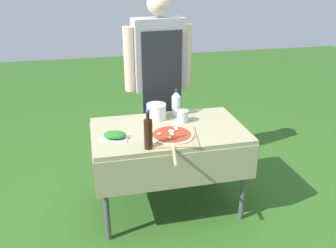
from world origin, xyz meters
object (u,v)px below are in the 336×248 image
(person_cook, at_px, (159,72))
(mixing_tub, at_px, (156,111))
(oil_bottle, at_px, (148,133))
(pizza_on_peel, at_px, (172,136))
(herb_container, at_px, (115,135))
(water_bottle, at_px, (176,103))
(sauce_jar, at_px, (183,117))
(prep_table, at_px, (169,139))

(person_cook, height_order, mixing_tub, person_cook)
(person_cook, distance_m, oil_bottle, 1.00)
(pizza_on_peel, distance_m, mixing_tub, 0.40)
(mixing_tub, bearing_deg, herb_container, -140.89)
(oil_bottle, distance_m, herb_container, 0.32)
(oil_bottle, bearing_deg, herb_container, 135.11)
(pizza_on_peel, relative_size, oil_bottle, 2.25)
(water_bottle, relative_size, mixing_tub, 1.43)
(mixing_tub, relative_size, sauce_jar, 1.67)
(herb_container, xyz_separation_m, mixing_tub, (0.38, 0.31, 0.04))
(oil_bottle, height_order, water_bottle, oil_bottle)
(herb_container, bearing_deg, pizza_on_peel, -12.30)
(oil_bottle, distance_m, mixing_tub, 0.55)
(prep_table, bearing_deg, water_bottle, 64.32)
(prep_table, bearing_deg, pizza_on_peel, -94.98)
(person_cook, distance_m, pizza_on_peel, 0.87)
(pizza_on_peel, distance_m, oil_bottle, 0.26)
(prep_table, relative_size, mixing_tub, 7.43)
(person_cook, height_order, oil_bottle, person_cook)
(water_bottle, bearing_deg, oil_bottle, -121.26)
(person_cook, relative_size, mixing_tub, 10.54)
(oil_bottle, height_order, mixing_tub, oil_bottle)
(person_cook, relative_size, oil_bottle, 5.95)
(person_cook, relative_size, pizza_on_peel, 2.64)
(oil_bottle, xyz_separation_m, mixing_tub, (0.16, 0.52, -0.05))
(pizza_on_peel, relative_size, herb_container, 2.75)
(prep_table, xyz_separation_m, mixing_tub, (-0.05, 0.22, 0.15))
(water_bottle, bearing_deg, person_cook, 100.19)
(prep_table, relative_size, person_cook, 0.70)
(prep_table, xyz_separation_m, water_bottle, (0.13, 0.27, 0.20))
(pizza_on_peel, bearing_deg, sauce_jar, 70.82)
(water_bottle, xyz_separation_m, mixing_tub, (-0.18, -0.04, -0.04))
(pizza_on_peel, relative_size, mixing_tub, 3.99)
(water_bottle, distance_m, herb_container, 0.66)
(prep_table, distance_m, water_bottle, 0.36)
(oil_bottle, xyz_separation_m, water_bottle, (0.34, 0.56, -0.01))
(sauce_jar, bearing_deg, oil_bottle, -131.23)
(herb_container, bearing_deg, oil_bottle, -44.89)
(pizza_on_peel, distance_m, sauce_jar, 0.33)
(person_cook, xyz_separation_m, herb_container, (-0.49, -0.74, -0.26))
(oil_bottle, bearing_deg, pizza_on_peel, 31.99)
(sauce_jar, bearing_deg, person_cook, 98.96)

